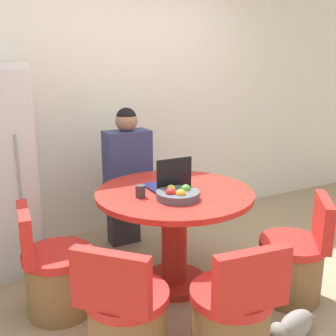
{
  "coord_description": "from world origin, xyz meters",
  "views": [
    {
      "loc": [
        -1.42,
        -2.07,
        1.68
      ],
      "look_at": [
        -0.08,
        0.43,
        0.92
      ],
      "focal_mm": 42.0,
      "sensor_mm": 36.0,
      "label": 1
    }
  ],
  "objects": [
    {
      "name": "fruit_bowl",
      "position": [
        -0.15,
        0.16,
        0.81
      ],
      "size": [
        0.3,
        0.3,
        0.1
      ],
      "color": "#4C4C56",
      "rests_on": "dining_table"
    },
    {
      "name": "chair_near_left_corner",
      "position": [
        -0.73,
        -0.27,
        0.27
      ],
      "size": [
        0.55,
        0.55,
        0.78
      ],
      "rotation": [
        0.0,
        0.0,
        2.33
      ],
      "color": "brown",
      "rests_on": "ground_plane"
    },
    {
      "name": "ground_plane",
      "position": [
        0.0,
        0.0,
        0.0
      ],
      "size": [
        12.0,
        12.0,
        0.0
      ],
      "primitive_type": "plane",
      "color": "#9E8466"
    },
    {
      "name": "dining_table",
      "position": [
        -0.08,
        0.33,
        0.55
      ],
      "size": [
        1.16,
        1.16,
        0.77
      ],
      "color": "#B2261E",
      "rests_on": "ground_plane"
    },
    {
      "name": "cat",
      "position": [
        0.26,
        -0.58,
        0.1
      ],
      "size": [
        0.43,
        0.18,
        0.19
      ],
      "rotation": [
        0.0,
        0.0,
        3.28
      ],
      "color": "gray",
      "rests_on": "ground_plane"
    },
    {
      "name": "person_seated",
      "position": [
        -0.14,
        1.14,
        0.71
      ],
      "size": [
        0.4,
        0.37,
        1.31
      ],
      "rotation": [
        0.0,
        0.0,
        3.14
      ],
      "color": "#2D2D38",
      "rests_on": "ground_plane"
    },
    {
      "name": "chair_near_camera",
      "position": [
        -0.19,
        -0.54,
        0.27
      ],
      "size": [
        0.48,
        0.49,
        0.78
      ],
      "rotation": [
        0.0,
        0.0,
        3.02
      ],
      "color": "brown",
      "rests_on": "ground_plane"
    },
    {
      "name": "coffee_cup",
      "position": [
        -0.36,
        0.32,
        0.82
      ],
      "size": [
        0.07,
        0.07,
        0.09
      ],
      "color": "#383333",
      "rests_on": "dining_table"
    },
    {
      "name": "chair_near_right_corner",
      "position": [
        0.6,
        -0.23,
        0.27
      ],
      "size": [
        0.55,
        0.54,
        0.78
      ],
      "rotation": [
        0.0,
        0.0,
        -2.26
      ],
      "color": "brown",
      "rests_on": "ground_plane"
    },
    {
      "name": "wall_back",
      "position": [
        0.0,
        1.65,
        1.3
      ],
      "size": [
        7.0,
        0.06,
        2.6
      ],
      "color": "silver",
      "rests_on": "ground_plane"
    },
    {
      "name": "chair_left_side",
      "position": [
        -0.96,
        0.41,
        0.27
      ],
      "size": [
        0.48,
        0.47,
        0.78
      ],
      "rotation": [
        0.0,
        0.0,
        1.48
      ],
      "color": "brown",
      "rests_on": "ground_plane"
    },
    {
      "name": "laptop",
      "position": [
        -0.1,
        0.39,
        0.83
      ],
      "size": [
        0.28,
        0.26,
        0.25
      ],
      "rotation": [
        0.0,
        0.0,
        3.14
      ],
      "color": "#141947",
      "rests_on": "dining_table"
    }
  ]
}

